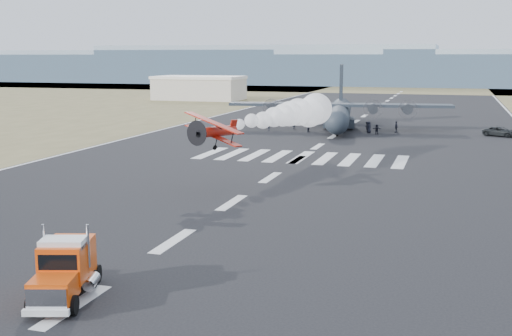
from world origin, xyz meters
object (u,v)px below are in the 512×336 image
at_px(transport_aircraft, 339,112).
at_px(crew_c, 269,126).
at_px(crew_a, 294,124).
at_px(crew_g, 333,125).
at_px(support_vehicle, 501,132).
at_px(semi_truck, 65,268).
at_px(crew_d, 396,127).
at_px(crew_b, 367,127).
at_px(aerobatic_biplane, 215,131).
at_px(crew_f, 377,129).
at_px(crew_e, 369,127).
at_px(crew_h, 309,126).
at_px(hangar_left, 199,88).

relative_size(transport_aircraft, crew_c, 23.45).
xyz_separation_m(crew_a, crew_g, (6.78, -0.15, -0.01)).
height_order(support_vehicle, crew_a, crew_a).
bearing_deg(semi_truck, crew_d, 66.00).
bearing_deg(crew_b, crew_a, -74.01).
bearing_deg(crew_c, transport_aircraft, -151.12).
relative_size(aerobatic_biplane, crew_f, 3.91).
bearing_deg(crew_d, transport_aircraft, -131.38).
bearing_deg(crew_e, transport_aircraft, -98.34).
distance_m(crew_b, crew_g, 5.73).
xyz_separation_m(aerobatic_biplane, crew_e, (7.62, 50.36, -4.69)).
bearing_deg(crew_b, crew_h, -50.76).
distance_m(aerobatic_biplane, crew_b, 52.46).
bearing_deg(crew_c, crew_e, -178.14).
xyz_separation_m(crew_a, crew_c, (-3.19, -4.34, -0.11)).
xyz_separation_m(hangar_left, crew_g, (50.42, -64.94, -2.50)).
bearing_deg(crew_d, crew_b, -107.95).
distance_m(support_vehicle, crew_h, 29.82).
bearing_deg(aerobatic_biplane, crew_c, 109.37).
bearing_deg(semi_truck, crew_g, 73.53).
bearing_deg(crew_g, crew_h, -99.25).
bearing_deg(crew_c, crew_h, 177.33).
bearing_deg(support_vehicle, crew_b, 113.80).
bearing_deg(crew_c, crew_b, -172.92).
bearing_deg(crew_a, crew_d, 104.37).
distance_m(transport_aircraft, crew_f, 9.97).
relative_size(crew_c, crew_h, 0.86).
relative_size(semi_truck, crew_g, 3.98).
relative_size(crew_b, crew_e, 0.91).
xyz_separation_m(support_vehicle, crew_e, (-20.16, -1.46, 0.19)).
height_order(crew_c, crew_e, crew_e).
bearing_deg(crew_a, crew_c, -21.26).
bearing_deg(crew_g, crew_f, 6.81).
height_order(aerobatic_biplane, crew_f, aerobatic_biplane).
bearing_deg(support_vehicle, crew_d, 112.21).
distance_m(transport_aircraft, crew_a, 8.11).
distance_m(crew_b, crew_d, 4.76).
bearing_deg(transport_aircraft, semi_truck, -98.29).
bearing_deg(crew_a, hangar_left, -130.97).
xyz_separation_m(crew_e, crew_h, (-9.48, -1.87, 0.00)).
xyz_separation_m(crew_e, crew_g, (-6.30, 1.91, -0.02)).
xyz_separation_m(crew_b, crew_f, (2.02, -2.92, -0.05)).
distance_m(hangar_left, crew_f, 89.80).
height_order(support_vehicle, crew_b, crew_b).
bearing_deg(crew_b, transport_aircraft, -106.17).
relative_size(semi_truck, crew_d, 3.91).
relative_size(crew_a, crew_h, 0.98).
relative_size(crew_f, crew_g, 0.88).
distance_m(transport_aircraft, crew_c, 12.96).
xyz_separation_m(crew_b, crew_c, (-15.68, -3.68, -0.05)).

